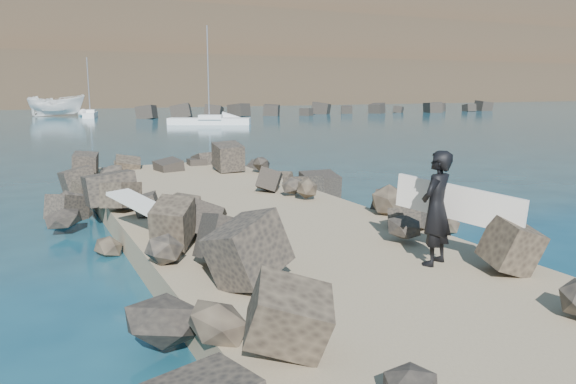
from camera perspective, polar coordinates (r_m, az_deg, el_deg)
name	(u,v)px	position (r m, az deg, el deg)	size (l,w,h in m)	color
ground	(269,250)	(12.76, -1.98, -5.89)	(800.00, 800.00, 0.00)	#0F384C
jetty	(311,261)	(10.95, 2.31, -7.05)	(6.00, 26.00, 0.60)	#8C7759
riprap_left	(154,265)	(10.38, -13.41, -7.19)	(2.60, 22.00, 1.00)	black
riprap_right	(414,229)	(12.86, 12.73, -3.71)	(2.60, 22.00, 1.00)	black
breakwater_secondary	(339,110)	(77.37, 5.22, 8.33)	(52.00, 4.00, 1.20)	black
headland	(67,42)	(172.28, -21.58, 14.01)	(360.00, 140.00, 32.00)	#2D4919
surfboard_resting	(152,215)	(11.86, -13.63, -2.28)	(0.57, 2.30, 0.08)	white
boat_imported	(57,105)	(76.93, -22.45, 8.13)	(2.63, 6.98, 2.70)	white
surfer_with_board	(439,207)	(9.93, 15.11, -1.53)	(1.31, 2.35, 1.98)	black
sailboat_b	(90,115)	(72.50, -19.44, 7.43)	(2.46, 6.05, 7.25)	white
sailboat_c	(209,121)	(55.94, -7.98, 7.15)	(7.90, 5.29, 9.55)	white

